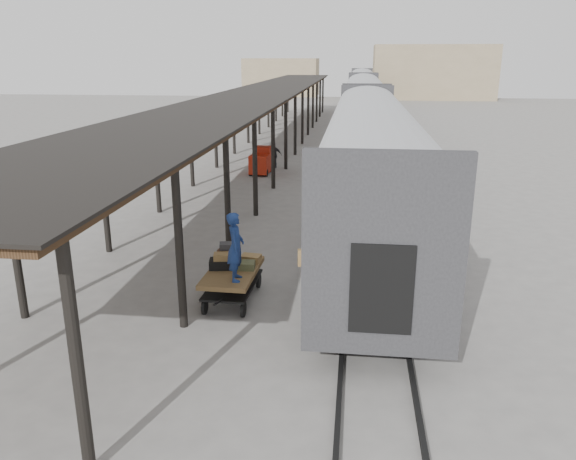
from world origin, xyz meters
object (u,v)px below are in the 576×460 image
(baggage_cart, at_px, (233,277))
(porter, at_px, (236,247))
(luggage_tug, at_px, (261,162))
(pedestrian, at_px, (274,155))

(baggage_cart, distance_m, porter, 1.29)
(luggage_tug, relative_size, pedestrian, 1.15)
(luggage_tug, distance_m, pedestrian, 1.92)
(pedestrian, bearing_deg, luggage_tug, 64.40)
(luggage_tug, relative_size, porter, 0.98)
(baggage_cart, bearing_deg, luggage_tug, 98.86)
(baggage_cart, distance_m, pedestrian, 18.74)
(luggage_tug, height_order, pedestrian, pedestrian)
(luggage_tug, xyz_separation_m, pedestrian, (0.46, 1.86, 0.07))
(porter, bearing_deg, baggage_cart, 15.21)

